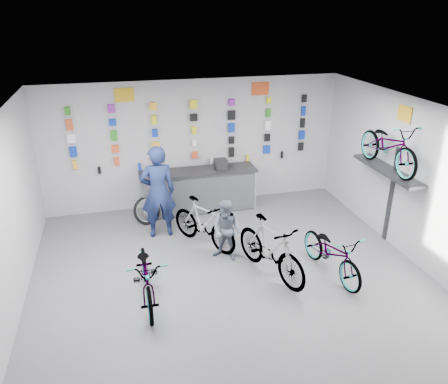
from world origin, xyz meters
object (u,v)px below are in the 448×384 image
object	(u,v)px
bike_center	(271,249)
bike_right	(332,252)
customer	(227,231)
counter	(199,191)
bike_left	(147,275)
clerk	(158,192)
bike_service	(204,223)

from	to	relation	value
bike_center	bike_right	size ratio (longest dim) A/B	1.06
bike_center	customer	world-z (taller)	customer
counter	bike_left	bearing A→B (deg)	-115.23
counter	bike_center	bearing A→B (deg)	-76.87
customer	bike_right	bearing A→B (deg)	9.42
bike_right	clerk	bearing A→B (deg)	133.60
bike_left	customer	world-z (taller)	customer
bike_service	counter	bearing A→B (deg)	47.92
counter	bike_service	distance (m)	1.68
bike_left	bike_center	bearing A→B (deg)	4.79
bike_right	customer	size ratio (longest dim) A/B	1.41
bike_right	clerk	distance (m)	3.64
bike_right	customer	xyz separation A→B (m)	(-1.69, 0.97, 0.16)
counter	bike_service	world-z (taller)	bike_service
bike_left	bike_center	world-z (taller)	bike_center
counter	customer	size ratio (longest dim) A/B	2.22
counter	customer	distance (m)	2.28
bike_center	clerk	world-z (taller)	clerk
bike_center	customer	distance (m)	0.95
bike_left	bike_right	world-z (taller)	bike_left
bike_center	clerk	bearing A→B (deg)	111.20
bike_right	clerk	size ratio (longest dim) A/B	0.86
bike_right	bike_left	bearing A→B (deg)	170.83
counter	clerk	size ratio (longest dim) A/B	1.37
bike_service	customer	xyz separation A→B (m)	(0.32, -0.61, 0.11)
bike_center	bike_right	xyz separation A→B (m)	(1.08, -0.24, -0.10)
bike_right	customer	bearing A→B (deg)	142.23
clerk	customer	size ratio (longest dim) A/B	1.63
bike_left	bike_service	xyz separation A→B (m)	(1.27, 1.51, 0.03)
counter	customer	bearing A→B (deg)	-87.73
bike_left	bike_service	size ratio (longest dim) A/B	1.07
bike_left	clerk	bearing A→B (deg)	78.34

